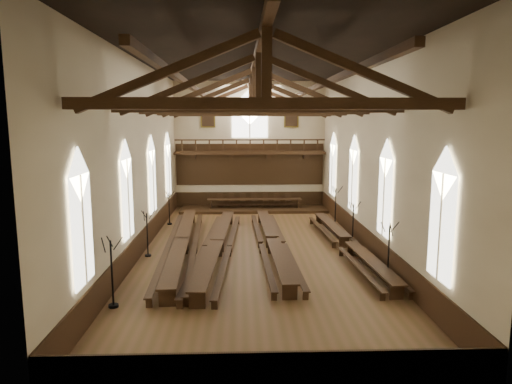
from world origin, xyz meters
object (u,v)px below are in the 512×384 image
Objects in this scene: refectory_row_b at (217,244)px; dais at (255,209)px; refectory_row_a at (182,242)px; candelabrum_left_mid at (148,243)px; candelabrum_left_near at (113,286)px; candelabrum_right_near at (388,264)px; refectory_row_d at (348,242)px; high_table at (255,200)px; candelabrum_right_far at (335,213)px; candelabrum_left_far at (169,214)px; candelabrum_right_mid at (353,231)px; refectory_row_c at (272,241)px.

refectory_row_b reaches higher than dais.
candelabrum_left_mid reaches higher than refectory_row_a.
candelabrum_right_near is at bearing 11.53° from candelabrum_left_near.
candelabrum_left_mid is at bearing -177.49° from refectory_row_d.
candelabrum_left_near is (-5.88, -18.59, 0.04)m from high_table.
refectory_row_b is at bearing -139.25° from candelabrum_right_far.
candelabrum_right_near reaches higher than dais.
candelabrum_left_mid is (-1.66, -0.62, 0.13)m from refectory_row_a.
candelabrum_left_far is 11.12m from candelabrum_right_far.
dais is 17.15m from candelabrum_right_near.
refectory_row_b is 8.77m from candelabrum_right_near.
candelabrum_right_near is (7.55, -4.46, 0.24)m from refectory_row_b.
refectory_row_b reaches higher than refectory_row_d.
refectory_row_a is 10.62m from candelabrum_right_near.
candelabrum_right_near is at bearing -82.51° from refectory_row_d.
candelabrum_left_mid is (-3.55, -0.23, 0.16)m from refectory_row_b.
candelabrum_right_near reaches higher than candelabrum_right_far.
refectory_row_a is 5.53× the size of candelabrum_left_near.
refectory_row_a is at bearing -110.20° from high_table.
refectory_row_b is 2.01× the size of high_table.
refectory_row_a is at bearing 178.98° from refectory_row_d.
dais is at bearing 117.27° from candelabrum_right_mid.
candelabrum_left_near is 1.02× the size of candelabrum_right_near.
candelabrum_left_near reaches higher than dais.
candelabrum_left_far is (-10.48, 6.84, 0.19)m from refectory_row_d.
refectory_row_d is 6.07× the size of candelabrum_left_far.
refectory_row_c is 6.27× the size of candelabrum_left_far.
refectory_row_b is 1.02× the size of refectory_row_c.
candelabrum_left_mid is 12.98m from candelabrum_right_far.
refectory_row_c is at bearing 7.27° from candelabrum_left_mid.
candelabrum_left_far is (-3.55, 7.07, 0.13)m from refectory_row_b.
candelabrum_right_near reaches higher than high_table.
refectory_row_b is at bearing -63.32° from candelabrum_left_far.
refectory_row_b is 6.93m from refectory_row_d.
candelabrum_left_near is (-1.66, -7.11, 0.23)m from refectory_row_a.
candelabrum_right_mid reaches higher than candelabrum_left_mid.
candelabrum_left_mid reaches higher than refectory_row_c.
candelabrum_left_far reaches higher than dais.
candelabrum_left_far is (-5.88, -4.79, 0.60)m from dais.
candelabrum_right_far reaches higher than dais.
candelabrum_left_near reaches higher than candelabrum_left_far.
high_table reaches higher than refectory_row_d.
candelabrum_left_near is 1.11× the size of candelabrum_right_mid.
refectory_row_d reaches higher than dais.
candelabrum_right_far is at bearing 51.93° from refectory_row_c.
candelabrum_right_near is (11.10, 2.27, -0.02)m from candelabrum_left_near.
refectory_row_c is 7.50m from candelabrum_right_far.
refectory_row_c is 5.87× the size of candelabrum_right_mid.
candelabrum_right_far reaches higher than candelabrum_left_mid.
refectory_row_d is 12.51m from high_table.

